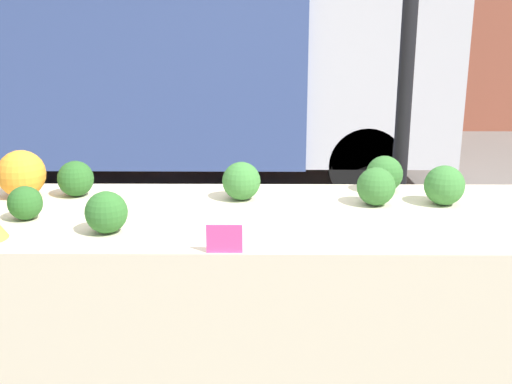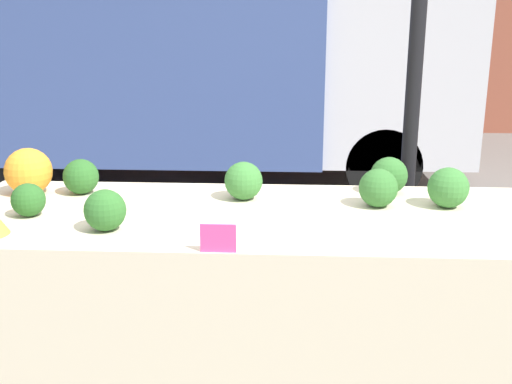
# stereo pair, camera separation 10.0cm
# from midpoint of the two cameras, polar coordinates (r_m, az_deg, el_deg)

# --- Properties ---
(tent_pole) EXTENTS (0.07, 0.07, 2.30)m
(tent_pole) POSITION_cam_midpoint_polar(r_m,az_deg,el_deg) (2.87, 12.85, 6.71)
(tent_pole) COLOR black
(tent_pole) RESTS_ON ground_plane
(parked_truck) EXTENTS (5.25, 1.90, 2.56)m
(parked_truck) POSITION_cam_midpoint_polar(r_m,az_deg,el_deg) (6.30, -9.41, 13.22)
(parked_truck) COLOR #384C84
(parked_truck) RESTS_ON ground_plane
(market_table) EXTENTS (2.32, 0.85, 0.90)m
(market_table) POSITION_cam_midpoint_polar(r_m,az_deg,el_deg) (2.19, -1.34, -5.26)
(market_table) COLOR beige
(market_table) RESTS_ON ground_plane
(orange_cauliflower) EXTENTS (0.19, 0.19, 0.19)m
(orange_cauliflower) POSITION_cam_midpoint_polar(r_m,az_deg,el_deg) (2.60, -22.47, 1.61)
(orange_cauliflower) COLOR orange
(orange_cauliflower) RESTS_ON market_table
(broccoli_head_0) EXTENTS (0.15, 0.15, 0.15)m
(broccoli_head_0) POSITION_cam_midpoint_polar(r_m,az_deg,el_deg) (2.40, 16.37, 0.60)
(broccoli_head_0) COLOR #387533
(broccoli_head_0) RESTS_ON market_table
(broccoli_head_1) EXTENTS (0.15, 0.15, 0.15)m
(broccoli_head_1) POSITION_cam_midpoint_polar(r_m,az_deg,el_deg) (2.33, 10.16, 0.51)
(broccoli_head_1) COLOR #336B2D
(broccoli_head_1) RESTS_ON market_table
(broccoli_head_2) EXTENTS (0.12, 0.12, 0.12)m
(broccoli_head_2) POSITION_cam_midpoint_polar(r_m,az_deg,el_deg) (2.30, -22.31, -0.98)
(broccoli_head_2) COLOR #285B23
(broccoli_head_2) RESTS_ON market_table
(broccoli_head_3) EXTENTS (0.14, 0.14, 0.14)m
(broccoli_head_3) POSITION_cam_midpoint_polar(r_m,az_deg,el_deg) (2.06, -15.43, -1.89)
(broccoli_head_3) COLOR #2D6628
(broccoli_head_3) RESTS_ON market_table
(broccoli_head_4) EXTENTS (0.14, 0.14, 0.14)m
(broccoli_head_4) POSITION_cam_midpoint_polar(r_m,az_deg,el_deg) (2.55, -17.89, 1.21)
(broccoli_head_4) COLOR #285B23
(broccoli_head_4) RESTS_ON market_table
(broccoli_head_6) EXTENTS (0.15, 0.15, 0.15)m
(broccoli_head_6) POSITION_cam_midpoint_polar(r_m,az_deg,el_deg) (2.37, -2.62, 1.05)
(broccoli_head_6) COLOR #387533
(broccoli_head_6) RESTS_ON market_table
(broccoli_head_7) EXTENTS (0.15, 0.15, 0.15)m
(broccoli_head_7) POSITION_cam_midpoint_polar(r_m,az_deg,el_deg) (2.53, 11.03, 1.69)
(broccoli_head_7) COLOR #336B2D
(broccoli_head_7) RESTS_ON market_table
(price_sign) EXTENTS (0.11, 0.01, 0.09)m
(price_sign) POSITION_cam_midpoint_polar(r_m,az_deg,el_deg) (1.82, -4.62, -4.48)
(price_sign) COLOR #EF4793
(price_sign) RESTS_ON market_table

